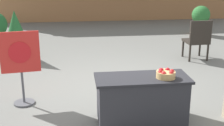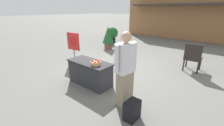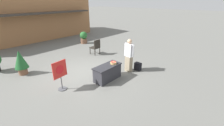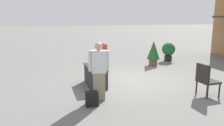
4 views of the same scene
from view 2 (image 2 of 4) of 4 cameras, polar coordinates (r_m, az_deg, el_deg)
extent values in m
plane|color=slate|center=(5.72, 0.57, -2.34)|extent=(120.00, 120.00, 0.00)
cube|color=#9E6B42|center=(14.32, 32.97, 16.14)|extent=(11.64, 4.41, 3.99)
cube|color=#38332D|center=(11.70, 31.44, 18.65)|extent=(9.89, 0.90, 0.12)
cube|color=#2D2D33|center=(4.55, -8.31, -3.96)|extent=(1.33, 0.58, 0.67)
cube|color=#242428|center=(4.42, -8.54, 0.28)|extent=(1.41, 0.61, 0.04)
cylinder|color=tan|center=(4.11, -6.27, -0.08)|extent=(0.28, 0.28, 0.10)
sphere|color=red|center=(4.04, -5.35, 0.18)|extent=(0.08, 0.08, 0.08)
sphere|color=red|center=(4.11, -5.04, 0.58)|extent=(0.08, 0.08, 0.08)
sphere|color=red|center=(4.18, -6.03, 0.86)|extent=(0.08, 0.08, 0.08)
sphere|color=red|center=(4.15, -7.29, 0.66)|extent=(0.08, 0.08, 0.08)
sphere|color=red|center=(4.09, -7.56, 0.34)|extent=(0.08, 0.08, 0.08)
sphere|color=red|center=(4.01, -6.45, 0.01)|extent=(0.08, 0.08, 0.08)
cube|color=gray|center=(3.53, 4.82, -9.74)|extent=(0.29, 0.37, 0.83)
cube|color=silver|center=(3.23, 5.20, 1.87)|extent=(0.32, 0.45, 0.66)
sphere|color=tan|center=(3.12, 5.45, 9.75)|extent=(0.23, 0.23, 0.23)
cylinder|color=silver|center=(3.04, 1.85, 1.34)|extent=(0.09, 0.09, 0.60)
cylinder|color=silver|center=(3.41, 8.21, 3.17)|extent=(0.09, 0.09, 0.60)
cube|color=black|center=(3.23, 7.61, -17.37)|extent=(0.24, 0.34, 0.42)
cylinder|color=#4C4C51|center=(6.54, -13.89, 0.11)|extent=(0.36, 0.36, 0.03)
cylinder|color=#4C4C51|center=(6.45, -14.09, 2.54)|extent=(0.04, 0.04, 0.55)
cube|color=red|center=(6.30, -14.57, 7.97)|extent=(0.65, 0.11, 0.70)
cylinder|color=red|center=(6.29, -14.70, 7.94)|extent=(0.36, 0.05, 0.37)
cylinder|color=#28231E|center=(6.55, 26.53, 0.42)|extent=(0.05, 0.05, 0.43)
cylinder|color=#28231E|center=(6.48, 30.54, -0.44)|extent=(0.05, 0.05, 0.43)
cylinder|color=#28231E|center=(6.11, 25.57, -0.73)|extent=(0.05, 0.05, 0.43)
cylinder|color=#28231E|center=(6.04, 29.86, -1.66)|extent=(0.05, 0.05, 0.43)
cube|color=#28231E|center=(6.22, 28.49, 1.54)|extent=(0.57, 0.57, 0.06)
cube|color=#28231E|center=(5.91, 28.51, 3.73)|extent=(0.55, 0.08, 0.54)
cylinder|color=brown|center=(8.68, -1.46, 6.59)|extent=(0.43, 0.43, 0.35)
cone|color=#1E5628|center=(8.55, -1.50, 10.70)|extent=(0.65, 0.65, 0.91)
cylinder|color=black|center=(10.25, 0.14, 8.52)|extent=(0.42, 0.42, 0.31)
sphere|color=#1E5628|center=(10.16, 0.15, 11.41)|extent=(0.74, 0.74, 0.74)
camera|label=1|loc=(4.41, -72.44, 8.21)|focal=50.00mm
camera|label=3|loc=(7.99, -66.26, 18.52)|focal=24.00mm
camera|label=4|loc=(4.47, 115.73, -5.20)|focal=35.00mm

